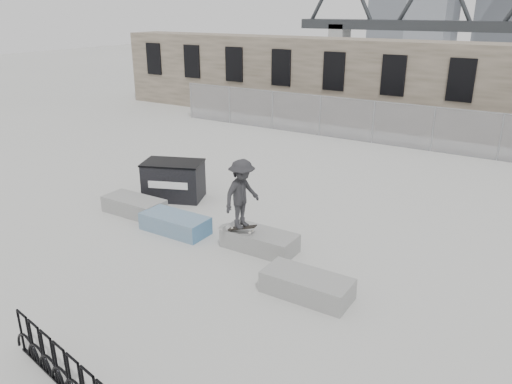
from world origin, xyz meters
TOP-DOWN VIEW (x-y plane):
  - ground at (0.00, 0.00)m, footprint 120.00×120.00m
  - stone_wall at (0.00, 16.24)m, footprint 36.00×2.58m
  - chainlink_fence at (-0.00, 12.50)m, footprint 22.06×0.06m
  - planter_far_left at (-3.29, 0.19)m, footprint 2.00×0.90m
  - planter_center_left at (-1.31, -0.16)m, footprint 2.00×0.90m
  - planter_center_right at (1.34, 0.17)m, footprint 2.00×0.90m
  - planter_offset at (3.43, -1.21)m, footprint 2.00×0.90m
  - dumpster at (-3.11, 1.87)m, footprint 2.25×1.84m
  - bike_rack at (1.31, -6.04)m, footprint 3.54×0.68m
  - skateboarder at (0.98, -0.12)m, footprint 0.85×1.27m

SIDE VIEW (x-z plane):
  - ground at x=0.00m, z-range 0.00..0.00m
  - planter_far_left at x=-3.29m, z-range 0.02..0.53m
  - planter_center_left at x=-1.31m, z-range 0.02..0.53m
  - planter_center_right at x=1.34m, z-range 0.02..0.53m
  - planter_offset at x=3.43m, z-range 0.02..0.53m
  - bike_rack at x=1.31m, z-range -0.01..0.89m
  - dumpster at x=-3.11m, z-range 0.01..1.29m
  - chainlink_fence at x=0.00m, z-range 0.03..2.05m
  - skateboarder at x=0.98m, z-range 0.61..2.59m
  - stone_wall at x=0.00m, z-range 0.01..4.51m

